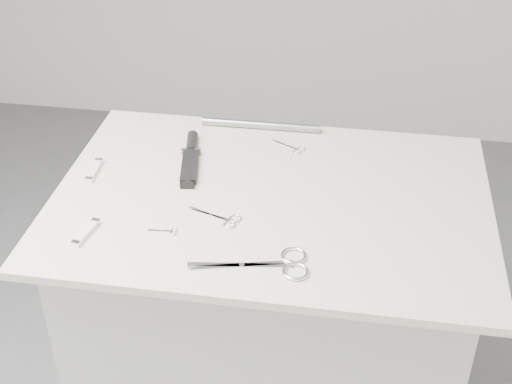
# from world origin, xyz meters

# --- Properties ---
(plinth) EXTENTS (0.90, 0.60, 0.90)m
(plinth) POSITION_xyz_m (0.00, 0.00, 0.45)
(plinth) COLOR #B9B9B6
(plinth) RESTS_ON ground
(display_board) EXTENTS (1.00, 0.70, 0.02)m
(display_board) POSITION_xyz_m (0.00, 0.00, 0.91)
(display_board) COLOR beige
(display_board) RESTS_ON plinth
(large_shears) EXTENTS (0.24, 0.11, 0.01)m
(large_shears) POSITION_xyz_m (0.04, -0.24, 0.92)
(large_shears) COLOR silver
(large_shears) RESTS_ON display_board
(embroidery_scissors_a) EXTENTS (0.12, 0.07, 0.00)m
(embroidery_scissors_a) POSITION_xyz_m (-0.09, -0.10, 0.92)
(embroidery_scissors_a) COLOR silver
(embroidery_scissors_a) RESTS_ON display_board
(embroidery_scissors_b) EXTENTS (0.09, 0.06, 0.00)m
(embroidery_scissors_b) POSITION_xyz_m (0.02, 0.22, 0.92)
(embroidery_scissors_b) COLOR silver
(embroidery_scissors_b) RESTS_ON display_board
(tiny_scissors) EXTENTS (0.06, 0.03, 0.00)m
(tiny_scissors) POSITION_xyz_m (-0.20, -0.17, 0.92)
(tiny_scissors) COLOR silver
(tiny_scissors) RESTS_ON display_board
(sheathed_knife) EXTENTS (0.07, 0.23, 0.03)m
(sheathed_knife) POSITION_xyz_m (-0.22, 0.13, 0.93)
(sheathed_knife) COLOR black
(sheathed_knife) RESTS_ON display_board
(pocket_knife_a) EXTENTS (0.02, 0.10, 0.01)m
(pocket_knife_a) POSITION_xyz_m (-0.44, 0.04, 0.93)
(pocket_knife_a) COLOR silver
(pocket_knife_a) RESTS_ON display_board
(pocket_knife_b) EXTENTS (0.04, 0.10, 0.01)m
(pocket_knife_b) POSITION_xyz_m (-0.37, -0.20, 0.93)
(pocket_knife_b) COLOR silver
(pocket_knife_b) RESTS_ON display_board
(metal_rail) EXTENTS (0.32, 0.03, 0.02)m
(metal_rail) POSITION_xyz_m (-0.07, 0.31, 0.93)
(metal_rail) COLOR gray
(metal_rail) RESTS_ON display_board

